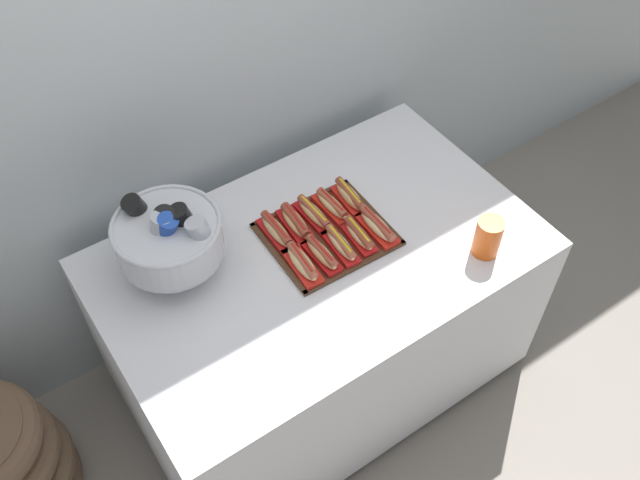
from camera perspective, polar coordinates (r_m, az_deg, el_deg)
name	(u,v)px	position (r m, az deg, el deg)	size (l,w,h in m)	color
ground_plane	(319,369)	(3.00, -0.10, -10.44)	(10.00, 10.00, 0.00)	gray
back_wall	(217,33)	(2.40, -8.39, 16.27)	(6.00, 0.10, 2.60)	#B2BCC1
buffet_table	(319,314)	(2.65, -0.12, -6.02)	(1.47, 0.91, 0.77)	silver
serving_tray	(327,235)	(2.40, 0.56, 0.45)	(0.41, 0.37, 0.01)	#472B19
hot_dog_0	(302,263)	(2.29, -1.45, -1.91)	(0.08, 0.19, 0.06)	red
hot_dog_1	(322,254)	(2.31, 0.13, -1.13)	(0.06, 0.17, 0.06)	#B21414
hot_dog_2	(340,244)	(2.34, 1.67, -0.36)	(0.07, 0.18, 0.06)	red
hot_dog_3	(359,235)	(2.37, 3.18, 0.40)	(0.07, 0.16, 0.06)	red
hot_dog_4	(377,226)	(2.40, 4.65, 1.14)	(0.07, 0.18, 0.06)	red
hot_dog_5	(277,231)	(2.38, -3.55, 0.72)	(0.06, 0.18, 0.06)	red
hot_dog_6	(295,223)	(2.40, -2.01, 1.41)	(0.08, 0.19, 0.06)	#B21414
hot_dog_7	(314,214)	(2.43, -0.50, 2.12)	(0.06, 0.18, 0.06)	#B21414
hot_dog_8	(332,205)	(2.46, 0.98, 2.82)	(0.07, 0.18, 0.06)	red
hot_dog_9	(350,197)	(2.49, 2.43, 3.55)	(0.08, 0.17, 0.06)	red
punch_bowl	(169,237)	(2.24, -12.14, 0.27)	(0.35, 0.35, 0.28)	silver
cup_stack	(488,237)	(2.37, 13.46, 0.23)	(0.09, 0.09, 0.14)	#EA5B19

